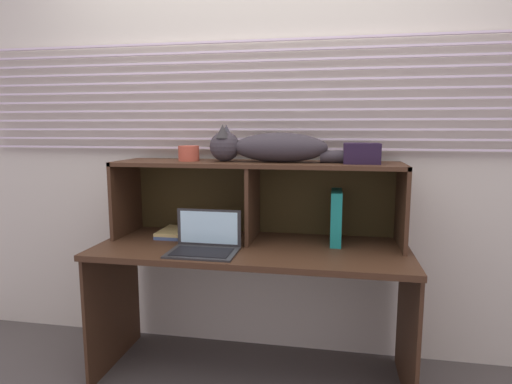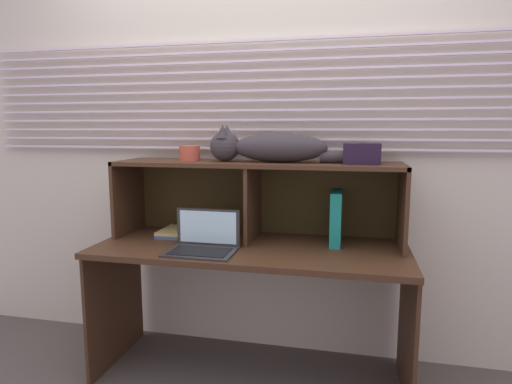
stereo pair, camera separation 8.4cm
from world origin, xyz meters
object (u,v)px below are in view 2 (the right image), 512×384
at_px(cat, 270,147).
at_px(laptop, 203,243).
at_px(book_stack, 175,232).
at_px(storage_box, 362,153).
at_px(small_basket, 190,153).
at_px(binder_upright, 336,218).

bearing_deg(cat, laptop, -135.42).
distance_m(cat, book_stack, 0.74).
bearing_deg(laptop, storage_box, 20.11).
bearing_deg(cat, storage_box, 0.00).
bearing_deg(small_basket, storage_box, 0.00).
bearing_deg(small_basket, binder_upright, 0.00).
bearing_deg(binder_upright, book_stack, -179.89).
relative_size(laptop, small_basket, 2.93).
height_order(binder_upright, storage_box, storage_box).
height_order(laptop, book_stack, laptop).
bearing_deg(small_basket, book_stack, -179.03).
bearing_deg(binder_upright, small_basket, 180.00).
distance_m(laptop, small_basket, 0.54).
distance_m(cat, laptop, 0.61).
bearing_deg(book_stack, laptop, -45.45).
relative_size(cat, laptop, 2.57).
height_order(cat, laptop, cat).
bearing_deg(book_stack, storage_box, 0.10).
relative_size(small_basket, storage_box, 0.63).
xyz_separation_m(cat, laptop, (-0.28, -0.28, -0.47)).
xyz_separation_m(binder_upright, storage_box, (0.12, 0.00, 0.34)).
height_order(cat, small_basket, cat).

